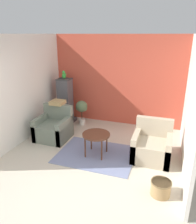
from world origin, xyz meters
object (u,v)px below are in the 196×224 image
(potted_plant, at_px, (82,109))
(parrot, at_px, (64,75))
(wicker_basket, at_px, (161,188))
(birdcage, at_px, (65,102))
(coffee_table, at_px, (96,136))
(armchair_right, at_px, (152,147))
(armchair_left, at_px, (54,128))

(potted_plant, bearing_deg, parrot, 176.34)
(wicker_basket, bearing_deg, birdcage, 140.82)
(coffee_table, height_order, parrot, parrot)
(armchair_right, distance_m, wicker_basket, 1.21)
(coffee_table, relative_size, parrot, 2.57)
(coffee_table, bearing_deg, wicker_basket, -31.11)
(birdcage, height_order, wicker_basket, birdcage)
(parrot, bearing_deg, armchair_left, -79.07)
(birdcage, bearing_deg, armchair_left, -79.05)
(armchair_left, distance_m, birdcage, 1.24)
(coffee_table, xyz_separation_m, wicker_basket, (1.51, -0.91, -0.33))
(birdcage, height_order, parrot, parrot)
(armchair_left, bearing_deg, armchair_right, -4.16)
(armchair_left, bearing_deg, potted_plant, 73.54)
(coffee_table, height_order, birdcage, birdcage)
(armchair_left, bearing_deg, wicker_basket, -25.33)
(armchair_right, bearing_deg, armchair_left, 175.84)
(armchair_right, bearing_deg, wicker_basket, -76.39)
(armchair_left, height_order, birdcage, birdcage)
(potted_plant, xyz_separation_m, wicker_basket, (2.53, -2.48, -0.37))
(armchair_left, distance_m, wicker_basket, 3.17)
(birdcage, xyz_separation_m, wicker_basket, (3.09, -2.52, -0.51))
(armchair_left, height_order, armchair_right, same)
(birdcage, distance_m, potted_plant, 0.57)
(parrot, height_order, potted_plant, parrot)
(armchair_left, distance_m, parrot, 1.70)
(birdcage, relative_size, parrot, 5.68)
(coffee_table, relative_size, wicker_basket, 1.77)
(coffee_table, bearing_deg, armchair_right, 11.96)
(armchair_right, distance_m, parrot, 3.34)
(coffee_table, xyz_separation_m, potted_plant, (-1.02, 1.57, 0.04))
(coffee_table, distance_m, armchair_right, 1.26)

